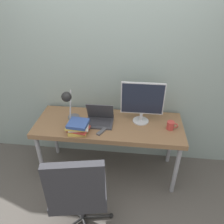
{
  "coord_description": "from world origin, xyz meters",
  "views": [
    {
      "loc": [
        0.27,
        -1.77,
        2.26
      ],
      "look_at": [
        0.04,
        0.29,
        0.96
      ],
      "focal_mm": 35.0,
      "sensor_mm": 36.0,
      "label": 1
    }
  ],
  "objects_px": {
    "laptop": "(100,119)",
    "desk_lamp": "(68,102)",
    "mug": "(171,125)",
    "office_chair": "(78,190)",
    "book_stack": "(78,127)",
    "monitor": "(142,101)"
  },
  "relations": [
    {
      "from": "desk_lamp",
      "to": "book_stack",
      "type": "bearing_deg",
      "value": -49.78
    },
    {
      "from": "book_stack",
      "to": "mug",
      "type": "distance_m",
      "value": 1.04
    },
    {
      "from": "laptop",
      "to": "monitor",
      "type": "relative_size",
      "value": 0.63
    },
    {
      "from": "laptop",
      "to": "mug",
      "type": "bearing_deg",
      "value": -2.74
    },
    {
      "from": "desk_lamp",
      "to": "book_stack",
      "type": "relative_size",
      "value": 1.71
    },
    {
      "from": "laptop",
      "to": "desk_lamp",
      "type": "height_order",
      "value": "desk_lamp"
    },
    {
      "from": "monitor",
      "to": "desk_lamp",
      "type": "distance_m",
      "value": 0.83
    },
    {
      "from": "monitor",
      "to": "book_stack",
      "type": "bearing_deg",
      "value": -156.66
    },
    {
      "from": "office_chair",
      "to": "book_stack",
      "type": "distance_m",
      "value": 0.68
    },
    {
      "from": "monitor",
      "to": "desk_lamp",
      "type": "bearing_deg",
      "value": -169.54
    },
    {
      "from": "desk_lamp",
      "to": "office_chair",
      "type": "xyz_separation_m",
      "value": [
        0.26,
        -0.76,
        -0.49
      ]
    },
    {
      "from": "mug",
      "to": "office_chair",
      "type": "bearing_deg",
      "value": -138.53
    },
    {
      "from": "monitor",
      "to": "mug",
      "type": "relative_size",
      "value": 4.0
    },
    {
      "from": "desk_lamp",
      "to": "mug",
      "type": "bearing_deg",
      "value": 1.41
    },
    {
      "from": "laptop",
      "to": "desk_lamp",
      "type": "bearing_deg",
      "value": -168.53
    },
    {
      "from": "desk_lamp",
      "to": "office_chair",
      "type": "distance_m",
      "value": 0.94
    },
    {
      "from": "office_chair",
      "to": "mug",
      "type": "xyz_separation_m",
      "value": [
        0.89,
        0.79,
        0.23
      ]
    },
    {
      "from": "office_chair",
      "to": "mug",
      "type": "height_order",
      "value": "office_chair"
    },
    {
      "from": "laptop",
      "to": "office_chair",
      "type": "distance_m",
      "value": 0.86
    },
    {
      "from": "monitor",
      "to": "desk_lamp",
      "type": "xyz_separation_m",
      "value": [
        -0.82,
        -0.15,
        0.02
      ]
    },
    {
      "from": "office_chair",
      "to": "desk_lamp",
      "type": "bearing_deg",
      "value": 108.61
    },
    {
      "from": "laptop",
      "to": "monitor",
      "type": "xyz_separation_m",
      "value": [
        0.48,
        0.08,
        0.23
      ]
    }
  ]
}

